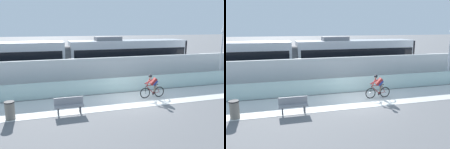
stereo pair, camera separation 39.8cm
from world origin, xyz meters
The scene contains 11 objects.
ground_plane centered at (0.00, 0.00, 0.00)m, with size 200.00×200.00×0.00m, color slate.
bike_path_deck centered at (0.00, 0.00, 0.01)m, with size 32.00×3.20×0.01m, color silver.
glass_parapet centered at (0.00, 1.85, 0.55)m, with size 32.00×0.05×1.11m, color silver.
concrete_barrier_wall centered at (0.00, 3.65, 1.17)m, with size 32.00×0.36×2.34m, color silver.
tram_rail_near centered at (0.00, 6.13, 0.00)m, with size 32.00×0.08×0.01m, color #595654.
tram_rail_far centered at (0.00, 7.57, 0.00)m, with size 32.00×0.08×0.01m, color #595654.
tram centered at (-3.57, 6.85, 1.89)m, with size 22.56×2.54×3.81m.
cyclist_on_bike centered at (1.36, 0.00, 0.78)m, with size 1.77×0.58×1.61m.
lamp_post_antenna centered at (8.71, 2.15, 3.29)m, with size 0.28×0.28×5.20m.
trash_bin centered at (-7.36, -1.25, 0.48)m, with size 0.51×0.51×0.96m.
bench centered at (-4.35, -1.29, 0.48)m, with size 1.60×0.45×0.89m.
Camera 2 is at (-5.17, -13.57, 4.74)m, focal length 36.79 mm.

